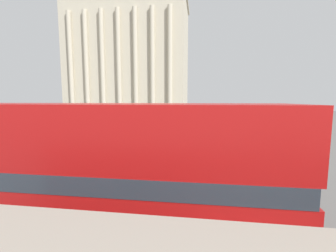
{
  "coord_description": "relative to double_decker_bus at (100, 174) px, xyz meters",
  "views": [
    {
      "loc": [
        -1.1,
        -2.55,
        4.48
      ],
      "look_at": [
        -3.59,
        15.28,
        2.39
      ],
      "focal_mm": 24.0,
      "sensor_mm": 36.0,
      "label": 1
    }
  ],
  "objects": [
    {
      "name": "pedestrian_grey",
      "position": [
        -1.77,
        18.67,
        -1.41
      ],
      "size": [
        0.32,
        0.32,
        1.75
      ],
      "rotation": [
        0.0,
        0.0,
        1.48
      ],
      "color": "#282B33",
      "rests_on": "ground_plane"
    },
    {
      "name": "pedestrian_black",
      "position": [
        9.52,
        19.02,
        -1.46
      ],
      "size": [
        0.32,
        0.32,
        1.67
      ],
      "rotation": [
        0.0,
        0.0,
        4.48
      ],
      "color": "#282B33",
      "rests_on": "ground_plane"
    },
    {
      "name": "pedestrian_red",
      "position": [
        -3.25,
        26.05,
        -1.44
      ],
      "size": [
        0.32,
        0.32,
        1.7
      ],
      "rotation": [
        0.0,
        0.0,
        4.43
      ],
      "color": "#282B33",
      "rests_on": "ground_plane"
    },
    {
      "name": "pedestrian_olive",
      "position": [
        -2.37,
        18.8,
        -1.51
      ],
      "size": [
        0.32,
        0.32,
        1.59
      ],
      "rotation": [
        0.0,
        0.0,
        3.04
      ],
      "color": "#282B33",
      "rests_on": "ground_plane"
    },
    {
      "name": "plaza_building_left",
      "position": [
        -12.84,
        45.07,
        10.6
      ],
      "size": [
        25.53,
        16.72,
        26.07
      ],
      "color": "beige",
      "rests_on": "ground_plane"
    },
    {
      "name": "traffic_light_mid",
      "position": [
        6.04,
        13.23,
        -0.19
      ],
      "size": [
        0.42,
        0.24,
        3.39
      ],
      "color": "black",
      "rests_on": "ground_plane"
    },
    {
      "name": "double_decker_bus",
      "position": [
        0.0,
        0.0,
        0.0
      ],
      "size": [
        10.27,
        2.76,
        4.38
      ],
      "rotation": [
        0.0,
        0.0,
        -0.11
      ],
      "color": "black",
      "rests_on": "ground_plane"
    },
    {
      "name": "traffic_light_near",
      "position": [
        4.99,
        7.07,
        -0.23
      ],
      "size": [
        0.42,
        0.24,
        3.32
      ],
      "color": "black",
      "rests_on": "ground_plane"
    },
    {
      "name": "car_black",
      "position": [
        5.08,
        18.38,
        -1.72
      ],
      "size": [
        4.2,
        1.93,
        1.35
      ],
      "rotation": [
        0.0,
        0.0,
        4.26
      ],
      "color": "black",
      "rests_on": "ground_plane"
    }
  ]
}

